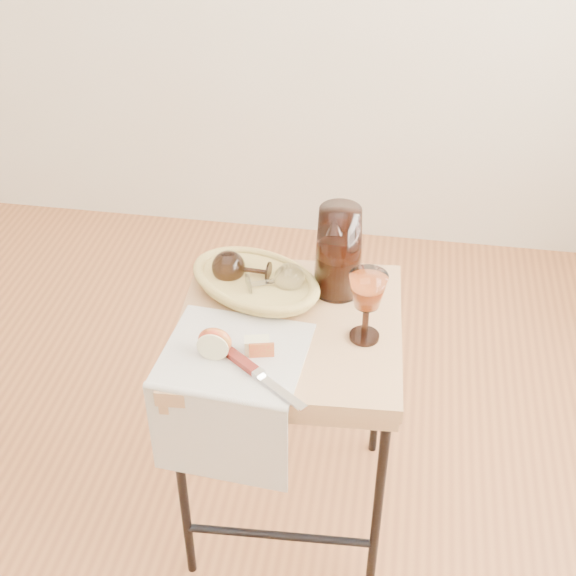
% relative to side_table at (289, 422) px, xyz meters
% --- Properties ---
extents(floor, '(3.60, 3.60, 0.00)m').
position_rel_side_table_xyz_m(floor, '(-0.50, -0.30, -0.34)').
color(floor, brown).
rests_on(floor, ground).
extents(side_table, '(0.57, 0.57, 0.69)m').
position_rel_side_table_xyz_m(side_table, '(0.00, 0.00, 0.00)').
color(side_table, brown).
rests_on(side_table, floor).
extents(tea_towel, '(0.35, 0.32, 0.01)m').
position_rel_side_table_xyz_m(tea_towel, '(-0.11, -0.13, 0.35)').
color(tea_towel, silver).
rests_on(tea_towel, side_table).
extents(bread_basket, '(0.38, 0.33, 0.05)m').
position_rel_side_table_xyz_m(bread_basket, '(-0.10, 0.11, 0.37)').
color(bread_basket, olive).
rests_on(bread_basket, side_table).
extents(goblet_lying_a, '(0.15, 0.10, 0.09)m').
position_rel_side_table_xyz_m(goblet_lying_a, '(-0.13, 0.13, 0.40)').
color(goblet_lying_a, black).
rests_on(goblet_lying_a, bread_basket).
extents(goblet_lying_b, '(0.15, 0.12, 0.08)m').
position_rel_side_table_xyz_m(goblet_lying_b, '(-0.06, 0.09, 0.39)').
color(goblet_lying_b, white).
rests_on(goblet_lying_b, bread_basket).
extents(pitcher, '(0.20, 0.27, 0.28)m').
position_rel_side_table_xyz_m(pitcher, '(0.10, 0.15, 0.46)').
color(pitcher, black).
rests_on(pitcher, side_table).
extents(wine_goblet, '(0.10, 0.10, 0.18)m').
position_rel_side_table_xyz_m(wine_goblet, '(0.18, -0.03, 0.44)').
color(wine_goblet, white).
rests_on(wine_goblet, side_table).
extents(apple_half, '(0.08, 0.04, 0.07)m').
position_rel_side_table_xyz_m(apple_half, '(-0.15, -0.14, 0.39)').
color(apple_half, '#BC061C').
rests_on(apple_half, tea_towel).
extents(apple_wedge, '(0.06, 0.04, 0.04)m').
position_rel_side_table_xyz_m(apple_wedge, '(-0.06, -0.12, 0.37)').
color(apple_wedge, beige).
rests_on(apple_wedge, tea_towel).
extents(table_knife, '(0.21, 0.17, 0.02)m').
position_rel_side_table_xyz_m(table_knife, '(-0.03, -0.21, 0.36)').
color(table_knife, silver).
rests_on(table_knife, tea_towel).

